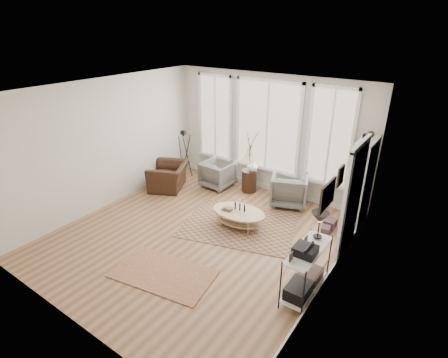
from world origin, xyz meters
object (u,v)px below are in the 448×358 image
Objects in this scene: bookcase at (360,184)px; side_table at (250,163)px; coffee_table at (238,215)px; low_shelf at (307,266)px; armchair_right at (289,189)px; armchair_left at (218,174)px; accent_chair at (169,176)px.

side_table is (-2.69, 0.14, -0.19)m from bookcase.
low_shelf is at bearing -28.81° from coffee_table.
bookcase reaches higher than armchair_right.
armchair_right is (-1.50, 2.59, -0.13)m from low_shelf.
bookcase reaches higher than armchair_left.
bookcase is at bearing 75.12° from accent_chair.
coffee_table is at bearing -143.85° from bookcase.
low_shelf is at bearing 147.48° from armchair_left.
armchair_right is at bearing 177.35° from bookcase.
armchair_right reaches higher than accent_chair.
bookcase is 4.62m from accent_chair.
accent_chair is (-0.99, -0.80, -0.02)m from armchair_left.
accent_chair is (-1.80, -1.03, -0.44)m from side_table.
armchair_left is 1.95m from armchair_right.
bookcase is 2.04× the size of accent_chair.
armchair_right reaches higher than armchair_left.
armchair_right is (0.43, 1.53, 0.09)m from coffee_table.
bookcase is 2.73× the size of armchair_left.
armchair_right is at bearing 82.13° from accent_chair.
armchair_left reaches higher than accent_chair.
low_shelf reaches higher than accent_chair.
coffee_table is (-1.94, 1.06, -0.23)m from low_shelf.
side_table is at bearing 93.70° from accent_chair.
bookcase is 2.56m from coffee_table.
coffee_table is at bearing -66.44° from side_table.
low_shelf is at bearing -45.30° from side_table.
accent_chair is at bearing 167.32° from coffee_table.
low_shelf is 2.22m from coffee_table.
accent_chair is at bearing 159.85° from low_shelf.
side_table is (-0.69, 1.59, 0.48)m from coffee_table.
armchair_right is 3.08m from accent_chair.
armchair_right is 0.83× the size of accent_chair.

